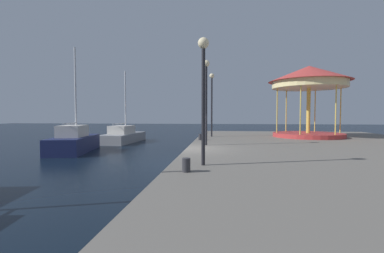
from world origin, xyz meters
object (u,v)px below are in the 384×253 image
at_px(lamp_post_near_edge, 203,78).
at_px(sailboat_grey, 123,136).
at_px(bollard_south, 186,165).
at_px(carousel, 309,84).
at_px(sailboat_navy, 74,141).
at_px(lamp_post_mid_promenade, 206,88).
at_px(lamp_post_far_end, 212,94).
at_px(bollard_north, 200,137).

bearing_deg(lamp_post_near_edge, sailboat_grey, 119.67).
bearing_deg(bollard_south, carousel, 60.24).
relative_size(sailboat_navy, carousel, 1.20).
xyz_separation_m(carousel, lamp_post_near_edge, (-7.04, -11.95, -1.08)).
bearing_deg(lamp_post_mid_promenade, bollard_south, -91.65).
bearing_deg(sailboat_navy, lamp_post_far_end, 21.87).
bearing_deg(lamp_post_mid_promenade, sailboat_navy, 166.24).
bearing_deg(bollard_south, bollard_north, 92.00).
bearing_deg(lamp_post_near_edge, bollard_north, 95.00).
xyz_separation_m(sailboat_grey, lamp_post_far_end, (7.99, -2.73, 3.43)).
bearing_deg(carousel, sailboat_grey, 171.42).
relative_size(bollard_south, bollard_north, 1.00).
relative_size(lamp_post_mid_promenade, bollard_south, 11.43).
distance_m(lamp_post_mid_promenade, bollard_south, 7.43).
bearing_deg(sailboat_navy, lamp_post_near_edge, -41.16).
height_order(carousel, lamp_post_far_end, carousel).
xyz_separation_m(lamp_post_mid_promenade, bollard_north, (-0.54, 2.88, -2.90)).
xyz_separation_m(bollard_south, bollard_north, (-0.34, 9.71, 0.00)).
bearing_deg(carousel, bollard_south, -119.76).
bearing_deg(bollard_north, sailboat_navy, -175.08).
bearing_deg(lamp_post_far_end, sailboat_navy, -158.13).
bearing_deg(bollard_north, carousel, 23.08).
bearing_deg(bollard_south, lamp_post_near_edge, 68.91).
bearing_deg(lamp_post_near_edge, lamp_post_far_end, 90.58).
bearing_deg(lamp_post_far_end, carousel, 3.56).
relative_size(sailboat_grey, bollard_south, 16.01).
distance_m(sailboat_grey, lamp_post_near_edge, 16.67).
distance_m(sailboat_grey, lamp_post_far_end, 9.12).
bearing_deg(sailboat_grey, lamp_post_near_edge, -60.33).
height_order(lamp_post_near_edge, lamp_post_mid_promenade, lamp_post_mid_promenade).
bearing_deg(lamp_post_near_edge, lamp_post_mid_promenade, 92.19).
distance_m(sailboat_navy, carousel, 17.07).
bearing_deg(sailboat_grey, lamp_post_far_end, -18.86).
relative_size(sailboat_grey, carousel, 1.10).
xyz_separation_m(carousel, lamp_post_far_end, (-7.15, -0.45, -0.71)).
distance_m(sailboat_navy, sailboat_grey, 6.39).
distance_m(lamp_post_far_end, bollard_south, 12.94).
relative_size(lamp_post_near_edge, lamp_post_mid_promenade, 0.90).
bearing_deg(carousel, lamp_post_near_edge, -120.49).
bearing_deg(bollard_south, sailboat_navy, 133.84).
xyz_separation_m(lamp_post_far_end, bollard_north, (-0.64, -2.87, -3.01)).
bearing_deg(lamp_post_far_end, sailboat_grey, 161.14).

